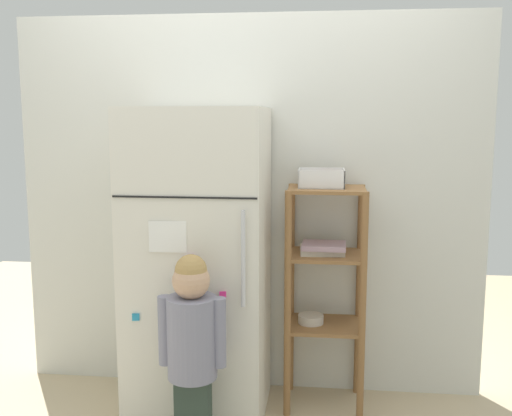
# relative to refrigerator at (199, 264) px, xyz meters

# --- Properties ---
(ground_plane) EXTENTS (6.00, 6.00, 0.00)m
(ground_plane) POSITION_rel_refrigerator_xyz_m (0.21, -0.02, -0.79)
(ground_plane) COLOR tan
(kitchen_wall_back) EXTENTS (2.59, 0.03, 2.09)m
(kitchen_wall_back) POSITION_rel_refrigerator_xyz_m (0.21, 0.34, 0.25)
(kitchen_wall_back) COLOR silver
(kitchen_wall_back) RESTS_ON ground
(refrigerator) EXTENTS (0.68, 0.66, 1.59)m
(refrigerator) POSITION_rel_refrigerator_xyz_m (0.00, 0.00, 0.00)
(refrigerator) COLOR silver
(refrigerator) RESTS_ON ground
(child_standing) EXTENTS (0.31, 0.23, 0.95)m
(child_standing) POSITION_rel_refrigerator_xyz_m (0.06, -0.45, -0.22)
(child_standing) COLOR #304036
(child_standing) RESTS_ON ground
(pantry_shelf_unit) EXTENTS (0.41, 0.34, 1.18)m
(pantry_shelf_unit) POSITION_rel_refrigerator_xyz_m (0.64, 0.14, -0.07)
(pantry_shelf_unit) COLOR olive
(pantry_shelf_unit) RESTS_ON ground
(fruit_bin) EXTENTS (0.24, 0.20, 0.09)m
(fruit_bin) POSITION_rel_refrigerator_xyz_m (0.63, 0.16, 0.42)
(fruit_bin) COLOR white
(fruit_bin) RESTS_ON pantry_shelf_unit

